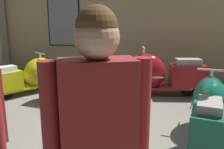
% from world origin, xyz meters
% --- Properties ---
extents(ground_plane, '(60.00, 60.00, 0.00)m').
position_xyz_m(ground_plane, '(0.00, 0.00, 0.00)').
color(ground_plane, slate).
extents(showroom_back_wall, '(18.00, 0.63, 3.33)m').
position_xyz_m(showroom_back_wall, '(-0.15, 3.61, 1.66)').
color(showroom_back_wall, '#CCB784').
rests_on(showroom_back_wall, ground).
extents(scooter_0, '(1.18, 1.54, 0.94)m').
position_xyz_m(scooter_0, '(-1.93, 1.37, 0.43)').
color(scooter_0, black).
rests_on(scooter_0, ground).
extents(scooter_1, '(1.64, 0.68, 0.97)m').
position_xyz_m(scooter_1, '(-0.44, 0.91, 0.44)').
color(scooter_1, black).
rests_on(scooter_1, ground).
extents(scooter_2, '(1.89, 0.85, 1.12)m').
position_xyz_m(scooter_2, '(0.98, 1.86, 0.51)').
color(scooter_2, black).
rests_on(scooter_2, ground).
extents(scooter_3, '(0.73, 1.65, 0.97)m').
position_xyz_m(scooter_3, '(1.80, 0.03, 0.44)').
color(scooter_3, black).
rests_on(scooter_3, ground).
extents(visitor_1, '(0.55, 0.40, 1.77)m').
position_xyz_m(visitor_1, '(0.79, -2.29, 1.03)').
color(visitor_1, black).
rests_on(visitor_1, ground).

